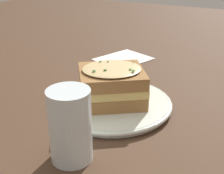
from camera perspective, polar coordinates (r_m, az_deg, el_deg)
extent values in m
plane|color=#473021|center=(0.65, 2.66, -3.05)|extent=(2.40, 2.40, 0.00)
cylinder|color=silver|center=(0.64, 0.00, -3.12)|extent=(0.23, 0.23, 0.01)
torus|color=silver|center=(0.63, 0.00, -2.89)|extent=(0.24, 0.24, 0.01)
cube|color=olive|center=(0.63, 0.00, -1.53)|extent=(0.16, 0.17, 0.02)
cube|color=#E0C16B|center=(0.62, 0.00, 0.22)|extent=(0.16, 0.16, 0.02)
cube|color=olive|center=(0.61, -0.06, 2.02)|extent=(0.16, 0.17, 0.02)
ellipsoid|color=#DBBC7F|center=(0.60, -0.06, 3.40)|extent=(0.15, 0.15, 0.01)
cube|color=#2D6028|center=(0.63, 3.88, 4.64)|extent=(0.00, 0.00, 0.00)
cube|color=#2D6028|center=(0.58, 3.90, 2.99)|extent=(0.01, 0.01, 0.00)
cube|color=#2D6028|center=(0.63, -0.76, 4.68)|extent=(0.00, 0.00, 0.00)
cube|color=#2D6028|center=(0.58, -3.33, 2.97)|extent=(0.00, 0.01, 0.00)
cube|color=#2D6028|center=(0.58, -1.26, 3.15)|extent=(0.01, 0.01, 0.00)
cube|color=#2D6028|center=(0.63, -2.16, 4.73)|extent=(0.00, 0.00, 0.00)
cube|color=#2D6028|center=(0.59, 3.35, 3.28)|extent=(0.01, 0.00, 0.00)
cylinder|color=silver|center=(0.47, -8.05, -6.92)|extent=(0.06, 0.06, 0.12)
cube|color=white|center=(0.91, 2.09, 5.19)|extent=(0.18, 0.16, 0.00)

